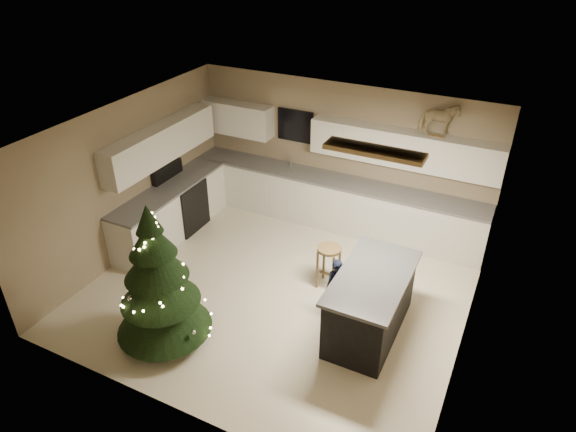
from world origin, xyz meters
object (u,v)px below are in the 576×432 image
(bar_stool, at_px, (329,257))
(toddler, at_px, (337,288))
(christmas_tree, at_px, (159,288))
(island, at_px, (370,304))
(rocking_horse, at_px, (439,120))

(bar_stool, distance_m, toddler, 0.66)
(christmas_tree, bearing_deg, island, 29.36)
(island, height_order, rocking_horse, rocking_horse)
(island, xyz_separation_m, christmas_tree, (-2.44, -1.37, 0.39))
(christmas_tree, distance_m, toddler, 2.46)
(bar_stool, distance_m, christmas_tree, 2.59)
(bar_stool, relative_size, christmas_tree, 0.33)
(christmas_tree, height_order, rocking_horse, rocking_horse)
(bar_stool, height_order, christmas_tree, christmas_tree)
(bar_stool, bearing_deg, island, -37.55)
(toddler, bearing_deg, rocking_horse, 48.55)
(island, xyz_separation_m, rocking_horse, (0.11, 2.55, 1.80))
(island, relative_size, christmas_tree, 0.81)
(christmas_tree, bearing_deg, toddler, 38.39)
(island, bearing_deg, bar_stool, 142.45)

